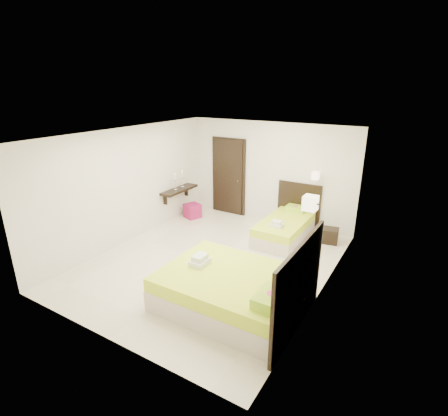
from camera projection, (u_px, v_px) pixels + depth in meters
The scene contains 7 objects.
floor at pixel (212, 261), 7.25m from camera, with size 5.50×5.50×0.00m, color beige.
bed_single at pixel (286, 227), 8.28m from camera, with size 1.11×1.85×1.53m.
bed_double at pixel (237, 290), 5.64m from camera, with size 2.27×1.93×1.87m.
nightstand at pixel (330, 235), 8.06m from camera, with size 0.38×0.34×0.34m, color black.
ottoman at pixel (192, 211), 9.57m from camera, with size 0.38×0.38×0.38m, color maroon.
door at pixel (229, 177), 9.66m from camera, with size 1.02×0.15×2.14m.
console_shelf at pixel (179, 190), 9.28m from camera, with size 0.35×1.20×0.78m.
Camera 1 is at (3.54, -5.41, 3.47)m, focal length 28.00 mm.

